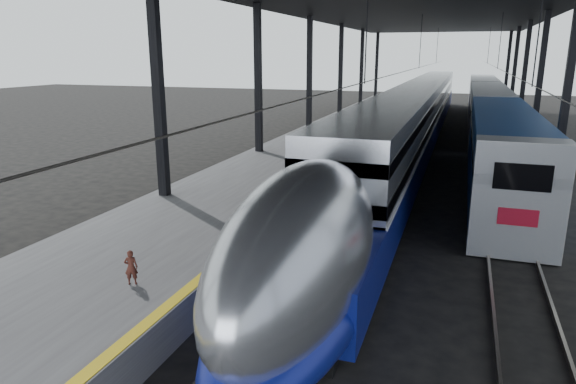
% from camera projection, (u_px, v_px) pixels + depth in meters
% --- Properties ---
extents(ground, '(160.00, 160.00, 0.00)m').
position_uv_depth(ground, '(252.00, 292.00, 14.21)').
color(ground, black).
rests_on(ground, ground).
extents(platform, '(6.00, 80.00, 1.00)m').
position_uv_depth(platform, '(321.00, 147.00, 33.45)').
color(platform, '#4C4C4F').
rests_on(platform, ground).
extents(yellow_strip, '(0.30, 80.00, 0.01)m').
position_uv_depth(yellow_strip, '(364.00, 142.00, 32.44)').
color(yellow_strip, gold).
rests_on(yellow_strip, platform).
extents(rails, '(6.52, 80.00, 0.16)m').
position_uv_depth(rails, '(448.00, 162.00, 31.07)').
color(rails, slate).
rests_on(rails, ground).
extents(canopy, '(18.00, 75.00, 9.47)m').
position_uv_depth(canopy, '(414.00, 5.00, 29.52)').
color(canopy, black).
rests_on(canopy, ground).
extents(tgv_train, '(2.96, 65.20, 4.24)m').
position_uv_depth(tgv_train, '(417.00, 118.00, 36.55)').
color(tgv_train, '#AAACB1').
rests_on(tgv_train, ground).
extents(second_train, '(2.79, 56.05, 3.84)m').
position_uv_depth(second_train, '(488.00, 112.00, 40.68)').
color(second_train, navy).
rests_on(second_train, ground).
extents(child, '(0.38, 0.32, 0.87)m').
position_uv_depth(child, '(131.00, 267.00, 12.32)').
color(child, '#482018').
rests_on(child, platform).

